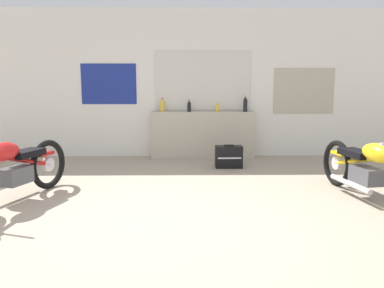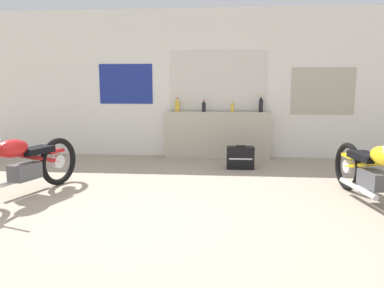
{
  "view_description": "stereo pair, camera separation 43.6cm",
  "coord_description": "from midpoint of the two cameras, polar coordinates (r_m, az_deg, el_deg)",
  "views": [
    {
      "loc": [
        0.4,
        -3.66,
        1.38
      ],
      "look_at": [
        0.46,
        0.66,
        0.7
      ],
      "focal_mm": 35.0,
      "sensor_mm": 36.0,
      "label": 1
    },
    {
      "loc": [
        0.83,
        -3.64,
        1.38
      ],
      "look_at": [
        0.46,
        0.66,
        0.7
      ],
      "focal_mm": 35.0,
      "sensor_mm": 36.0,
      "label": 2
    }
  ],
  "objects": [
    {
      "name": "motorcycle_red",
      "position": [
        4.97,
        -22.5,
        -3.0
      ],
      "size": [
        0.82,
        1.89,
        0.84
      ],
      "color": "black",
      "rests_on": "ground_plane"
    },
    {
      "name": "bottle_left_center",
      "position": [
        7.04,
        3.59,
        5.74
      ],
      "size": [
        0.07,
        0.07,
        0.23
      ],
      "color": "black",
      "rests_on": "sill_counter"
    },
    {
      "name": "hard_case_black",
      "position": [
        6.31,
        9.34,
        -2.08
      ],
      "size": [
        0.45,
        0.24,
        0.39
      ],
      "color": "black",
      "rests_on": "ground_plane"
    },
    {
      "name": "bottle_right_center",
      "position": [
        7.11,
        12.21,
        5.89
      ],
      "size": [
        0.08,
        0.08,
        0.31
      ],
      "color": "black",
      "rests_on": "sill_counter"
    },
    {
      "name": "sill_counter",
      "position": [
        7.13,
        5.67,
        1.37
      ],
      "size": [
        1.97,
        0.28,
        0.88
      ],
      "color": "#B7AD99",
      "rests_on": "ground_plane"
    },
    {
      "name": "bottle_leftmost",
      "position": [
        7.13,
        -0.49,
        5.92
      ],
      "size": [
        0.09,
        0.09,
        0.26
      ],
      "color": "gold",
      "rests_on": "sill_counter"
    },
    {
      "name": "ground_plane",
      "position": [
        3.95,
        -4.39,
        -11.53
      ],
      "size": [
        24.0,
        24.0,
        0.0
      ],
      "primitive_type": "plane",
      "color": "gray"
    },
    {
      "name": "motorcycle_yellow",
      "position": [
        4.83,
        28.87,
        -3.83
      ],
      "size": [
        0.67,
        2.05,
        0.81
      ],
      "color": "black",
      "rests_on": "ground_plane"
    },
    {
      "name": "wall_back",
      "position": [
        7.27,
        0.36,
        9.14
      ],
      "size": [
        10.0,
        0.07,
        2.8
      ],
      "color": "silver",
      "rests_on": "ground_plane"
    },
    {
      "name": "bottle_center",
      "position": [
        7.04,
        7.94,
        5.53
      ],
      "size": [
        0.07,
        0.07,
        0.19
      ],
      "color": "gold",
      "rests_on": "sill_counter"
    }
  ]
}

